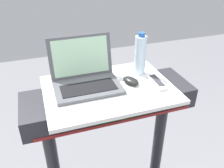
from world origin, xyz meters
TOP-DOWN VIEW (x-y plane):
  - desk_board at (0.00, 0.70)m, footprint 0.66×0.48m
  - laptop at (-0.11, 0.76)m, footprint 0.34×0.27m
  - computer_mouse at (0.12, 0.70)m, footprint 0.09×0.12m
  - water_bottle at (0.22, 0.80)m, footprint 0.06×0.06m
  - tv_remote at (0.25, 0.66)m, footprint 0.05×0.16m

SIDE VIEW (x-z plane):
  - desk_board at x=0.00m, z-range 1.16..1.18m
  - tv_remote at x=0.25m, z-range 1.18..1.20m
  - computer_mouse at x=0.12m, z-range 1.18..1.22m
  - laptop at x=-0.11m, z-range 1.11..1.35m
  - water_bottle at x=0.22m, z-range 1.17..1.41m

